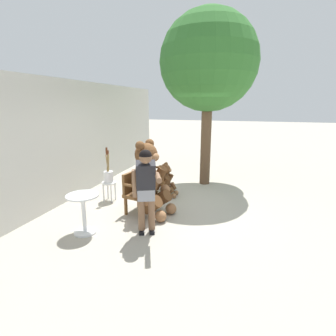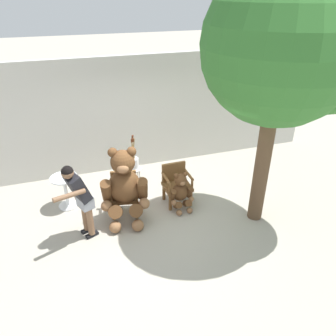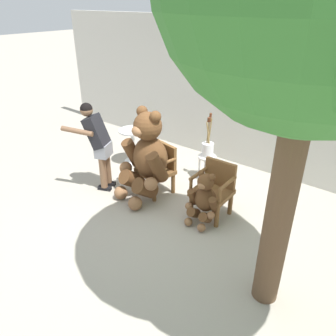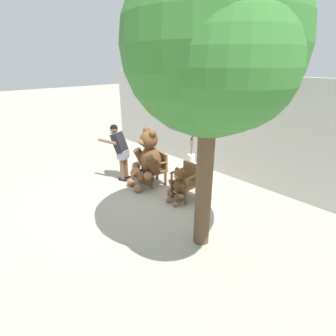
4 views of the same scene
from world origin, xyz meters
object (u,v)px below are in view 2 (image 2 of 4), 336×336
object	(u,v)px
brush_bucket	(134,162)
patio_tree	(289,51)
teddy_bear_large	(124,186)
teddy_bear_small	(181,192)
person_visitor	(79,195)
round_side_table	(65,188)
wooden_chair_left	(124,192)
wooden_chair_right	(176,183)
white_stool	(134,172)

from	to	relation	value
brush_bucket	patio_tree	xyz separation A→B (m)	(2.16, -2.01, 2.62)
teddy_bear_large	teddy_bear_small	world-z (taller)	teddy_bear_large
teddy_bear_large	person_visitor	size ratio (longest dim) A/B	1.00
teddy_bear_large	round_side_table	xyz separation A→B (m)	(-1.10, 0.81, -0.32)
person_visitor	brush_bucket	xyz separation A→B (m)	(1.30, 1.46, -0.29)
teddy_bear_large	teddy_bear_small	distance (m)	1.21
person_visitor	round_side_table	distance (m)	1.22
wooden_chair_left	patio_tree	distance (m)	3.96
wooden_chair_left	wooden_chair_right	size ratio (longest dim) A/B	1.00
wooden_chair_right	brush_bucket	xyz separation A→B (m)	(-0.71, 0.91, 0.17)
wooden_chair_right	patio_tree	world-z (taller)	patio_tree
wooden_chair_right	teddy_bear_small	distance (m)	0.29
wooden_chair_left	teddy_bear_large	distance (m)	0.40
patio_tree	person_visitor	bearing A→B (deg)	171.00
wooden_chair_left	teddy_bear_small	world-z (taller)	wooden_chair_left
wooden_chair_right	round_side_table	xyz separation A→B (m)	(-2.26, 0.54, -0.01)
wooden_chair_right	white_stool	bearing A→B (deg)	127.68
white_stool	brush_bucket	bearing A→B (deg)	95.15
teddy_bear_small	person_visitor	size ratio (longest dim) A/B	0.54
white_stool	teddy_bear_small	bearing A→B (deg)	-59.50
wooden_chair_right	wooden_chair_left	bearing A→B (deg)	-179.93
white_stool	teddy_bear_large	bearing A→B (deg)	-111.00
brush_bucket	person_visitor	bearing A→B (deg)	-131.75
wooden_chair_right	teddy_bear_large	size ratio (longest dim) A/B	0.55
wooden_chair_left	white_stool	distance (m)	1.01
teddy_bear_large	patio_tree	bearing A→B (deg)	-17.68
teddy_bear_large	round_side_table	bearing A→B (deg)	143.78
white_stool	wooden_chair_right	bearing A→B (deg)	-52.32
teddy_bear_small	round_side_table	bearing A→B (deg)	159.82
teddy_bear_small	person_visitor	world-z (taller)	person_visitor
round_side_table	patio_tree	bearing A→B (deg)	-23.83
round_side_table	white_stool	bearing A→B (deg)	13.34
wooden_chair_right	teddy_bear_small	size ratio (longest dim) A/B	1.02
brush_bucket	patio_tree	world-z (taller)	patio_tree
patio_tree	brush_bucket	bearing A→B (deg)	137.04
teddy_bear_large	brush_bucket	world-z (taller)	teddy_bear_large
person_visitor	patio_tree	world-z (taller)	patio_tree
wooden_chair_left	patio_tree	xyz separation A→B (m)	(2.58, -1.09, 2.79)
person_visitor	brush_bucket	size ratio (longest dim) A/B	1.88
wooden_chair_left	teddy_bear_large	xyz separation A→B (m)	(-0.03, -0.26, 0.30)
brush_bucket	wooden_chair_left	bearing A→B (deg)	-114.77
wooden_chair_left	teddy_bear_small	distance (m)	1.17
white_stool	patio_tree	distance (m)	4.14
teddy_bear_large	white_stool	xyz separation A→B (m)	(0.45, 1.18, -0.41)
wooden_chair_left	wooden_chair_right	distance (m)	1.13
teddy_bear_small	round_side_table	size ratio (longest dim) A/B	1.17
wooden_chair_left	brush_bucket	bearing A→B (deg)	65.23
white_stool	round_side_table	distance (m)	1.60
person_visitor	round_side_table	size ratio (longest dim) A/B	2.16
person_visitor	patio_tree	xyz separation A→B (m)	(3.46, -0.55, 2.33)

